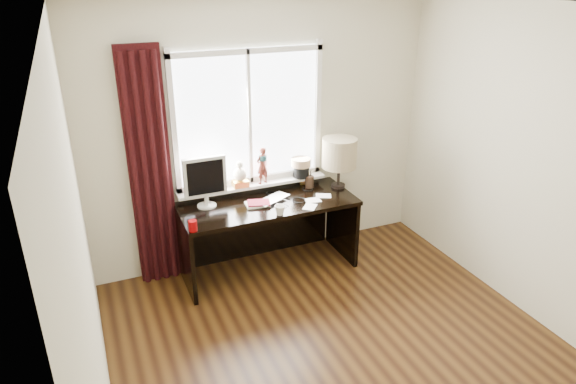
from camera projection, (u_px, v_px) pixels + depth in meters
name	position (u px, v px, depth m)	size (l,w,h in m)	color
floor	(358.00, 372.00, 3.89)	(3.50, 4.00, 0.00)	#4A2D10
ceiling	(384.00, 10.00, 2.85)	(3.50, 4.00, 0.00)	white
wall_back	(263.00, 135.00, 5.06)	(3.50, 2.60, 0.00)	beige
wall_left	(87.00, 276.00, 2.75)	(4.00, 2.60, 0.00)	beige
wall_right	(563.00, 180.00, 4.00)	(4.00, 2.60, 0.00)	beige
laptop	(273.00, 200.00, 4.95)	(0.37, 0.24, 0.03)	silver
mug	(280.00, 210.00, 4.66)	(0.10, 0.09, 0.10)	white
red_cup	(193.00, 226.00, 4.38)	(0.07, 0.07, 0.10)	#710001
window	(251.00, 138.00, 4.96)	(1.52, 0.23, 1.40)	white
curtain	(150.00, 172.00, 4.65)	(0.38, 0.09, 2.25)	black
desk	(265.00, 221.00, 5.11)	(1.70, 0.70, 0.75)	black
monitor	(205.00, 179.00, 4.73)	(0.40, 0.18, 0.49)	beige
notebook_stack	(258.00, 203.00, 4.87)	(0.25, 0.20, 0.03)	beige
brush_holder	(309.00, 182.00, 5.25)	(0.09, 0.09, 0.25)	black
icon_frame	(305.00, 179.00, 5.31)	(0.10, 0.03, 0.13)	gold
table_lamp	(339.00, 154.00, 5.13)	(0.35, 0.35, 0.52)	black
loose_papers	(316.00, 201.00, 4.96)	(0.41, 0.35, 0.00)	white
desk_cables	(294.00, 195.00, 5.08)	(0.52, 0.41, 0.01)	black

